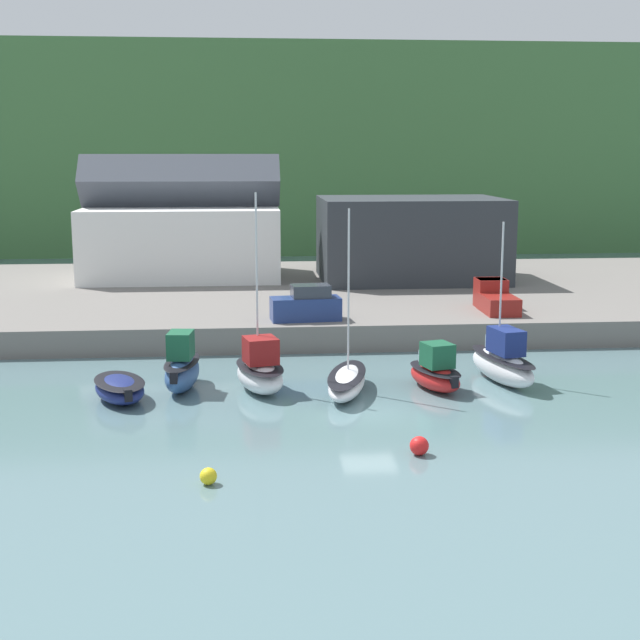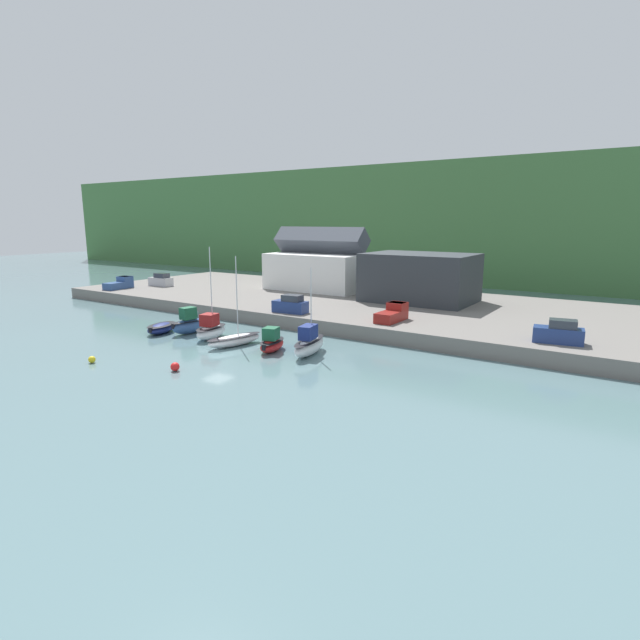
% 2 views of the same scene
% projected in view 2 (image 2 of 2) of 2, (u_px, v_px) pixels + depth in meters
% --- Properties ---
extents(ground_plane, '(320.00, 320.00, 0.00)m').
position_uv_depth(ground_plane, '(217.00, 354.00, 47.66)').
color(ground_plane, slate).
extents(hillside_backdrop, '(240.00, 73.12, 23.69)m').
position_uv_depth(hillside_backdrop, '(496.00, 223.00, 125.12)').
color(hillside_backdrop, '#42703D').
rests_on(hillside_backdrop, ground_plane).
extents(quay_promenade, '(90.36, 31.34, 1.61)m').
position_uv_depth(quay_promenade, '(359.00, 305.00, 70.11)').
color(quay_promenade, slate).
rests_on(quay_promenade, ground_plane).
extents(harbor_clubhouse, '(15.82, 10.65, 9.89)m').
position_uv_depth(harbor_clubhouse, '(321.00, 267.00, 80.03)').
color(harbor_clubhouse, white).
rests_on(harbor_clubhouse, quay_promenade).
extents(yacht_club_building, '(14.22, 10.01, 6.50)m').
position_uv_depth(yacht_club_building, '(420.00, 278.00, 67.72)').
color(yacht_club_building, '#2D3338').
rests_on(yacht_club_building, quay_promenade).
extents(moored_boat_0, '(3.57, 4.95, 1.10)m').
position_uv_depth(moored_boat_0, '(161.00, 328.00, 56.25)').
color(moored_boat_0, navy).
rests_on(moored_boat_0, ground_plane).
extents(moored_boat_1, '(2.12, 4.90, 3.00)m').
position_uv_depth(moored_boat_1, '(190.00, 324.00, 55.95)').
color(moored_boat_1, '#33568E').
rests_on(moored_boat_1, ground_plane).
extents(moored_boat_2, '(3.14, 5.08, 9.80)m').
position_uv_depth(moored_boat_2, '(211.00, 329.00, 53.40)').
color(moored_boat_2, white).
rests_on(moored_boat_2, ground_plane).
extents(moored_boat_3, '(3.14, 6.46, 9.05)m').
position_uv_depth(moored_boat_3, '(234.00, 340.00, 50.45)').
color(moored_boat_3, silver).
rests_on(moored_boat_3, ground_plane).
extents(moored_boat_4, '(2.89, 4.48, 2.41)m').
position_uv_depth(moored_boat_4, '(272.00, 343.00, 48.31)').
color(moored_boat_4, red).
rests_on(moored_boat_4, ground_plane).
extents(moored_boat_5, '(2.87, 6.18, 8.24)m').
position_uv_depth(moored_boat_5, '(309.00, 343.00, 47.06)').
color(moored_boat_5, white).
rests_on(moored_boat_5, ground_plane).
extents(parked_car_0, '(4.42, 2.40, 2.16)m').
position_uv_depth(parked_car_0, '(559.00, 333.00, 44.96)').
color(parked_car_0, navy).
rests_on(parked_car_0, quay_promenade).
extents(parked_car_1, '(4.27, 1.98, 2.16)m').
position_uv_depth(parked_car_1, '(161.00, 280.00, 84.03)').
color(parked_car_1, '#B7B7BC').
rests_on(parked_car_1, quay_promenade).
extents(parked_car_2, '(4.35, 2.18, 2.16)m').
position_uv_depth(parked_car_2, '(291.00, 305.00, 59.76)').
color(parked_car_2, navy).
rests_on(parked_car_2, quay_promenade).
extents(pickup_truck_0, '(2.05, 4.75, 1.90)m').
position_uv_depth(pickup_truck_0, '(393.00, 313.00, 55.05)').
color(pickup_truck_0, maroon).
rests_on(pickup_truck_0, quay_promenade).
extents(pickup_truck_1, '(2.55, 4.94, 1.90)m').
position_uv_depth(pickup_truck_1, '(120.00, 283.00, 80.87)').
color(pickup_truck_1, '#2D4C84').
rests_on(pickup_truck_1, quay_promenade).
extents(mooring_buoy_0, '(0.76, 0.76, 0.76)m').
position_uv_depth(mooring_buoy_0, '(175.00, 367.00, 42.04)').
color(mooring_buoy_0, red).
rests_on(mooring_buoy_0, ground_plane).
extents(mooring_buoy_1, '(0.63, 0.63, 0.63)m').
position_uv_depth(mooring_buoy_1, '(92.00, 360.00, 44.48)').
color(mooring_buoy_1, yellow).
rests_on(mooring_buoy_1, ground_plane).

